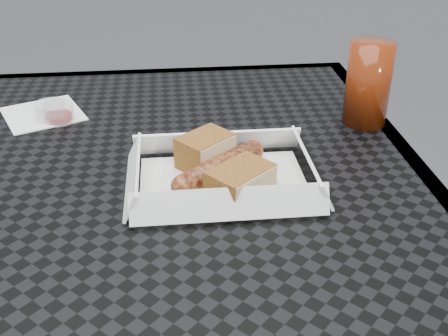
{
  "coord_description": "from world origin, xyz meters",
  "views": [
    {
      "loc": [
        0.04,
        -0.7,
        1.13
      ],
      "look_at": [
        0.11,
        -0.07,
        0.78
      ],
      "focal_mm": 45.0,
      "sensor_mm": 36.0,
      "label": 1
    }
  ],
  "objects_px": {
    "patio_table": "(147,209)",
    "bratwurst": "(220,167)",
    "drink_glass": "(368,84)",
    "food_tray": "(223,183)"
  },
  "relations": [
    {
      "from": "patio_table",
      "to": "food_tray",
      "type": "xyz_separation_m",
      "value": [
        0.11,
        -0.06,
        0.08
      ]
    },
    {
      "from": "patio_table",
      "to": "food_tray",
      "type": "height_order",
      "value": "food_tray"
    },
    {
      "from": "food_tray",
      "to": "drink_glass",
      "type": "xyz_separation_m",
      "value": [
        0.25,
        0.17,
        0.07
      ]
    },
    {
      "from": "drink_glass",
      "to": "patio_table",
      "type": "bearing_deg",
      "value": -163.33
    },
    {
      "from": "patio_table",
      "to": "drink_glass",
      "type": "xyz_separation_m",
      "value": [
        0.35,
        0.11,
        0.14
      ]
    },
    {
      "from": "patio_table",
      "to": "drink_glass",
      "type": "relative_size",
      "value": 5.96
    },
    {
      "from": "patio_table",
      "to": "bratwurst",
      "type": "distance_m",
      "value": 0.15
    },
    {
      "from": "food_tray",
      "to": "drink_glass",
      "type": "bearing_deg",
      "value": 34.41
    },
    {
      "from": "patio_table",
      "to": "bratwurst",
      "type": "xyz_separation_m",
      "value": [
        0.1,
        -0.05,
        0.09
      ]
    },
    {
      "from": "food_tray",
      "to": "patio_table",
      "type": "bearing_deg",
      "value": 149.39
    }
  ]
}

